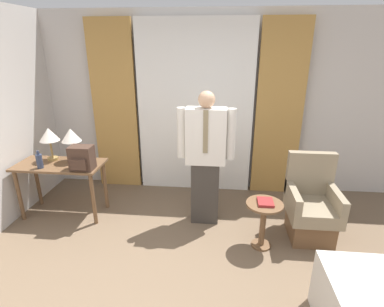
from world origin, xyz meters
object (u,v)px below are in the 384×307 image
table_lamp_right (71,137)px  person (206,155)px  table_lamp_left (49,136)px  armchair (311,209)px  side_table (263,217)px  backpack (82,158)px  book (265,202)px  desk (61,172)px  bottle_near_edge (39,161)px

table_lamp_right → person: (1.77, -0.11, -0.15)m
person → table_lamp_left: bearing=177.1°
table_lamp_left → armchair: bearing=-5.1°
side_table → table_lamp_right: bearing=166.6°
backpack → book: bearing=-8.2°
backpack → side_table: (2.22, -0.32, -0.51)m
table_lamp_right → book: 2.58m
table_lamp_right → book: bearing=-13.4°
desk → table_lamp_left: 0.50m
bottle_near_edge → armchair: size_ratio=0.23×
desk → person: bearing=0.4°
bottle_near_edge → backpack: bearing=1.2°
desk → book: (2.62, -0.47, -0.04)m
desk → table_lamp_right: 0.50m
person → armchair: bearing=-8.5°
table_lamp_right → person: person is taller
backpack → person: 1.54m
desk → table_lamp_right: (0.15, 0.12, 0.46)m
table_lamp_left → person: 2.08m
table_lamp_left → armchair: table_lamp_left is taller
table_lamp_left → person: person is taller
backpack → armchair: size_ratio=0.30×
bottle_near_edge → backpack: backpack is taller
armchair → book: bearing=-154.2°
backpack → book: backpack is taller
backpack → book: (2.22, -0.32, -0.31)m
desk → backpack: bearing=-20.3°
table_lamp_right → book: size_ratio=2.22×
desk → table_lamp_left: bearing=141.6°
bottle_near_edge → armchair: bearing=-0.4°
bottle_near_edge → side_table: bottle_near_edge is taller
table_lamp_left → table_lamp_right: bearing=0.0°
desk → table_lamp_right: bearing=38.4°
table_lamp_left → table_lamp_right: same height
desk → side_table: 2.66m
table_lamp_right → bottle_near_edge: bearing=-138.7°
desk → table_lamp_right: size_ratio=2.51×
table_lamp_left → person: (2.07, -0.11, -0.15)m
bottle_near_edge → person: person is taller
table_lamp_left → book: size_ratio=2.22×
book → table_lamp_left: bearing=168.1°
backpack → side_table: size_ratio=0.54×
table_lamp_right → bottle_near_edge: (-0.32, -0.28, -0.24)m
person → book: person is taller
desk → backpack: (0.39, -0.15, 0.27)m
person → side_table: (0.69, -0.48, -0.55)m
person → desk: bearing=-179.6°
book → desk: bearing=169.9°
bottle_near_edge → desk: bearing=43.7°
bottle_near_edge → book: bearing=-6.3°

